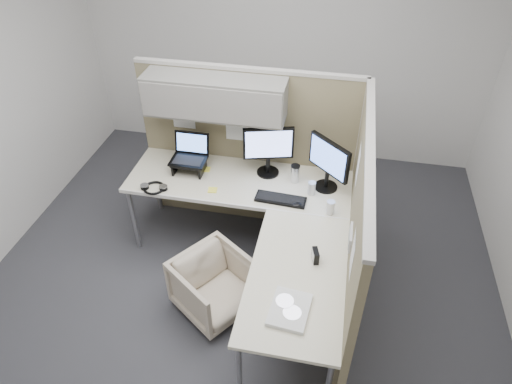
% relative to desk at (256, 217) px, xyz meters
% --- Properties ---
extents(ground, '(4.50, 4.50, 0.00)m').
position_rel_desk_xyz_m(ground, '(-0.12, -0.13, -0.69)').
color(ground, '#323236').
rests_on(ground, ground).
extents(partition_back, '(2.00, 0.36, 1.63)m').
position_rel_desk_xyz_m(partition_back, '(-0.34, 0.70, 0.41)').
color(partition_back, '#807454').
rests_on(partition_back, ground).
extents(partition_right, '(0.07, 2.03, 1.63)m').
position_rel_desk_xyz_m(partition_right, '(0.78, -0.19, 0.13)').
color(partition_right, '#807454').
rests_on(partition_right, ground).
extents(desk, '(2.00, 1.98, 0.73)m').
position_rel_desk_xyz_m(desk, '(0.00, 0.00, 0.00)').
color(desk, beige).
rests_on(desk, ground).
extents(office_chair, '(0.75, 0.76, 0.57)m').
position_rel_desk_xyz_m(office_chair, '(-0.26, -0.42, -0.40)').
color(office_chair, beige).
rests_on(office_chair, ground).
extents(monitor_left, '(0.43, 0.20, 0.47)m').
position_rel_desk_xyz_m(monitor_left, '(-0.00, 0.56, 0.32)').
color(monitor_left, black).
rests_on(monitor_left, desk).
extents(monitor_right, '(0.35, 0.32, 0.47)m').
position_rel_desk_xyz_m(monitor_right, '(0.53, 0.46, 0.32)').
color(monitor_right, black).
rests_on(monitor_right, desk).
extents(laptop_station, '(0.32, 0.27, 0.33)m').
position_rel_desk_xyz_m(laptop_station, '(-0.71, 0.48, 0.17)').
color(laptop_station, black).
rests_on(laptop_station, desk).
extents(keyboard, '(0.43, 0.17, 0.02)m').
position_rel_desk_xyz_m(keyboard, '(0.17, 0.20, 0.05)').
color(keyboard, black).
rests_on(keyboard, desk).
extents(mouse, '(0.11, 0.09, 0.03)m').
position_rel_desk_xyz_m(mouse, '(0.32, 0.15, 0.06)').
color(mouse, black).
rests_on(mouse, desk).
extents(travel_mug, '(0.08, 0.08, 0.17)m').
position_rel_desk_xyz_m(travel_mug, '(0.25, 0.49, 0.13)').
color(travel_mug, silver).
rests_on(travel_mug, desk).
extents(soda_can_green, '(0.07, 0.07, 0.12)m').
position_rel_desk_xyz_m(soda_can_green, '(0.59, 0.12, 0.10)').
color(soda_can_green, silver).
rests_on(soda_can_green, desk).
extents(soda_can_silver, '(0.07, 0.07, 0.12)m').
position_rel_desk_xyz_m(soda_can_silver, '(0.41, 0.34, 0.10)').
color(soda_can_silver, silver).
rests_on(soda_can_silver, desk).
extents(sticky_note_c, '(0.08, 0.08, 0.01)m').
position_rel_desk_xyz_m(sticky_note_c, '(-0.57, 0.50, 0.05)').
color(sticky_note_c, '#FCF042').
rests_on(sticky_note_c, desk).
extents(sticky_note_a, '(0.09, 0.09, 0.01)m').
position_rel_desk_xyz_m(sticky_note_a, '(-0.43, 0.22, 0.05)').
color(sticky_note_a, '#FCF042').
rests_on(sticky_note_a, desk).
extents(headphones, '(0.23, 0.21, 0.03)m').
position_rel_desk_xyz_m(headphones, '(-0.93, 0.14, 0.06)').
color(headphones, black).
rests_on(headphones, desk).
extents(paper_stack, '(0.27, 0.33, 0.03)m').
position_rel_desk_xyz_m(paper_stack, '(0.40, -0.90, 0.06)').
color(paper_stack, white).
rests_on(paper_stack, desk).
extents(desk_clock, '(0.06, 0.10, 0.10)m').
position_rel_desk_xyz_m(desk_clock, '(0.52, -0.42, 0.09)').
color(desk_clock, black).
rests_on(desk_clock, desk).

